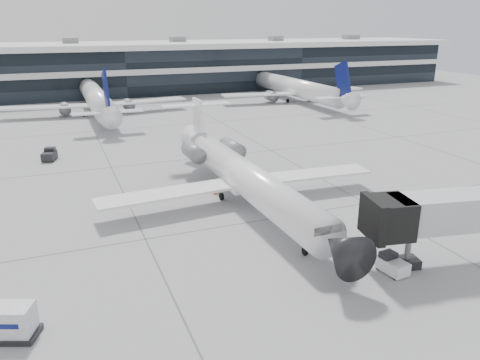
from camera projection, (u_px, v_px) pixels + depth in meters
name	position (u px, v px, depth m)	size (l,w,h in m)	color
ground	(265.00, 220.00, 38.89)	(220.00, 220.00, 0.00)	gray
terminal	(119.00, 70.00, 109.45)	(170.00, 22.00, 10.00)	black
bg_jet_center	(98.00, 114.00, 84.46)	(32.00, 40.00, 9.60)	white
bg_jet_right	(294.00, 101.00, 98.56)	(32.00, 40.00, 9.60)	white
regional_jet	(243.00, 175.00, 41.96)	(26.15, 32.51, 7.52)	white
baggage_tug	(392.00, 264.00, 30.51)	(1.42, 2.13, 1.28)	white
cargo_uld	(14.00, 322.00, 24.07)	(2.64, 2.32, 1.79)	black
traffic_cone	(215.00, 191.00, 44.64)	(0.40, 0.40, 0.57)	#E9490C
far_tug	(49.00, 155.00, 55.62)	(1.93, 2.55, 1.44)	black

